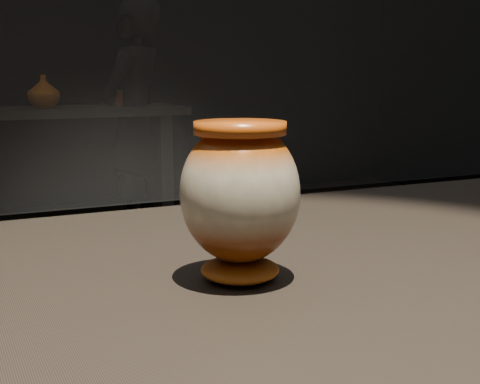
{
  "coord_description": "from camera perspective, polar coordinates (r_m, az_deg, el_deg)",
  "views": [
    {
      "loc": [
        -0.22,
        -0.71,
        1.14
      ],
      "look_at": [
        0.09,
        -0.04,
        1.0
      ],
      "focal_mm": 50.0,
      "sensor_mm": 36.0,
      "label": 1
    }
  ],
  "objects": [
    {
      "name": "back_vase_mid",
      "position": [
        4.33,
        -16.42,
        8.21
      ],
      "size": [
        0.27,
        0.27,
        0.2
      ],
      "primitive_type": "imported",
      "rotation": [
        0.0,
        0.0,
        2.6
      ],
      "color": "#6D2B09",
      "rests_on": "back_shelf"
    },
    {
      "name": "visitor",
      "position": [
        4.58,
        -8.99,
        6.13
      ],
      "size": [
        0.69,
        0.69,
        1.61
      ],
      "primitive_type": "imported",
      "rotation": [
        0.0,
        0.0,
        3.93
      ],
      "color": "black",
      "rests_on": "ground"
    },
    {
      "name": "back_shelf",
      "position": [
        4.39,
        -17.9,
        3.36
      ],
      "size": [
        2.0,
        0.6,
        0.9
      ],
      "color": "black",
      "rests_on": "ground"
    },
    {
      "name": "back_vase_right",
      "position": [
        4.51,
        -10.39,
        7.91
      ],
      "size": [
        0.07,
        0.07,
        0.1
      ],
      "primitive_type": "cylinder",
      "color": "#924415",
      "rests_on": "back_shelf"
    },
    {
      "name": "main_vase",
      "position": [
        0.75,
        0.0,
        -0.25
      ],
      "size": [
        0.18,
        0.18,
        0.18
      ],
      "rotation": [
        0.0,
        0.0,
        -0.41
      ],
      "color": "#6D2B09",
      "rests_on": "display_plinth"
    }
  ]
}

